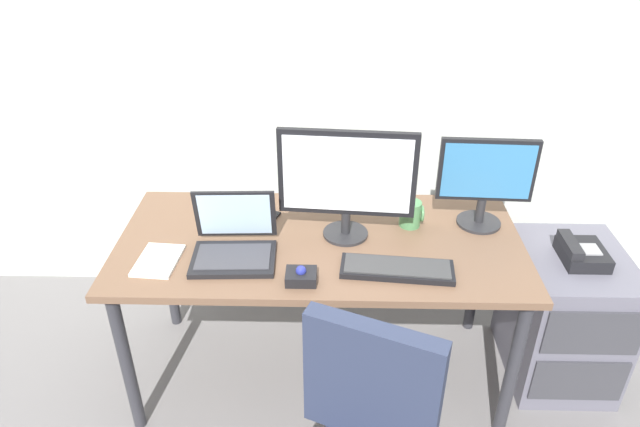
{
  "coord_description": "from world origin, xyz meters",
  "views": [
    {
      "loc": [
        0.04,
        -1.9,
        1.98
      ],
      "look_at": [
        0.0,
        0.0,
        0.84
      ],
      "focal_mm": 32.3,
      "sensor_mm": 36.0,
      "label": 1
    }
  ],
  "objects_px": {
    "desk_phone": "(581,253)",
    "trackball_mouse": "(301,276)",
    "file_cabinet": "(563,315)",
    "paper_notepad": "(158,260)",
    "laptop": "(234,242)",
    "coffee_mug": "(411,214)",
    "monitor_main": "(347,179)",
    "monitor_side": "(486,178)",
    "cell_phone": "(267,220)",
    "keyboard": "(397,269)"
  },
  "relations": [
    {
      "from": "laptop",
      "to": "coffee_mug",
      "type": "xyz_separation_m",
      "value": [
        0.69,
        0.22,
        0.0
      ]
    },
    {
      "from": "file_cabinet",
      "to": "keyboard",
      "type": "height_order",
      "value": "keyboard"
    },
    {
      "from": "desk_phone",
      "to": "file_cabinet",
      "type": "bearing_deg",
      "value": 63.22
    },
    {
      "from": "monitor_side",
      "to": "cell_phone",
      "type": "distance_m",
      "value": 0.9
    },
    {
      "from": "file_cabinet",
      "to": "laptop",
      "type": "distance_m",
      "value": 1.47
    },
    {
      "from": "desk_phone",
      "to": "trackball_mouse",
      "type": "relative_size",
      "value": 1.82
    },
    {
      "from": "monitor_side",
      "to": "cell_phone",
      "type": "bearing_deg",
      "value": 179.77
    },
    {
      "from": "monitor_main",
      "to": "file_cabinet",
      "type": "bearing_deg",
      "value": 0.8
    },
    {
      "from": "file_cabinet",
      "to": "monitor_main",
      "type": "distance_m",
      "value": 1.17
    },
    {
      "from": "laptop",
      "to": "trackball_mouse",
      "type": "xyz_separation_m",
      "value": [
        0.26,
        -0.16,
        -0.03
      ]
    },
    {
      "from": "coffee_mug",
      "to": "file_cabinet",
      "type": "bearing_deg",
      "value": -5.52
    },
    {
      "from": "file_cabinet",
      "to": "paper_notepad",
      "type": "height_order",
      "value": "paper_notepad"
    },
    {
      "from": "desk_phone",
      "to": "cell_phone",
      "type": "height_order",
      "value": "cell_phone"
    },
    {
      "from": "monitor_main",
      "to": "laptop",
      "type": "height_order",
      "value": "monitor_main"
    },
    {
      "from": "keyboard",
      "to": "laptop",
      "type": "height_order",
      "value": "laptop"
    },
    {
      "from": "monitor_side",
      "to": "coffee_mug",
      "type": "height_order",
      "value": "monitor_side"
    },
    {
      "from": "monitor_main",
      "to": "cell_phone",
      "type": "height_order",
      "value": "monitor_main"
    },
    {
      "from": "file_cabinet",
      "to": "paper_notepad",
      "type": "relative_size",
      "value": 2.96
    },
    {
      "from": "monitor_main",
      "to": "trackball_mouse",
      "type": "distance_m",
      "value": 0.42
    },
    {
      "from": "laptop",
      "to": "coffee_mug",
      "type": "relative_size",
      "value": 2.96
    },
    {
      "from": "desk_phone",
      "to": "laptop",
      "type": "bearing_deg",
      "value": -174.17
    },
    {
      "from": "paper_notepad",
      "to": "monitor_main",
      "type": "bearing_deg",
      "value": 15.95
    },
    {
      "from": "monitor_main",
      "to": "laptop",
      "type": "distance_m",
      "value": 0.49
    },
    {
      "from": "desk_phone",
      "to": "keyboard",
      "type": "distance_m",
      "value": 0.81
    },
    {
      "from": "keyboard",
      "to": "paper_notepad",
      "type": "xyz_separation_m",
      "value": [
        -0.89,
        0.04,
        -0.01
      ]
    },
    {
      "from": "monitor_main",
      "to": "coffee_mug",
      "type": "bearing_deg",
      "value": 16.76
    },
    {
      "from": "monitor_main",
      "to": "keyboard",
      "type": "xyz_separation_m",
      "value": [
        0.18,
        -0.24,
        -0.24
      ]
    },
    {
      "from": "file_cabinet",
      "to": "coffee_mug",
      "type": "bearing_deg",
      "value": 174.48
    },
    {
      "from": "desk_phone",
      "to": "laptop",
      "type": "height_order",
      "value": "laptop"
    },
    {
      "from": "laptop",
      "to": "keyboard",
      "type": "bearing_deg",
      "value": -9.2
    },
    {
      "from": "monitor_side",
      "to": "monitor_main",
      "type": "bearing_deg",
      "value": -169.89
    },
    {
      "from": "desk_phone",
      "to": "paper_notepad",
      "type": "xyz_separation_m",
      "value": [
        -1.65,
        -0.2,
        0.08
      ]
    },
    {
      "from": "file_cabinet",
      "to": "monitor_side",
      "type": "bearing_deg",
      "value": 168.29
    },
    {
      "from": "desk_phone",
      "to": "monitor_main",
      "type": "height_order",
      "value": "monitor_main"
    },
    {
      "from": "keyboard",
      "to": "file_cabinet",
      "type": "bearing_deg",
      "value": 18.17
    },
    {
      "from": "file_cabinet",
      "to": "trackball_mouse",
      "type": "relative_size",
      "value": 5.61
    },
    {
      "from": "trackball_mouse",
      "to": "paper_notepad",
      "type": "relative_size",
      "value": 0.53
    },
    {
      "from": "desk_phone",
      "to": "trackball_mouse",
      "type": "xyz_separation_m",
      "value": [
        -1.11,
        -0.3,
        0.09
      ]
    },
    {
      "from": "laptop",
      "to": "monitor_side",
      "type": "bearing_deg",
      "value": 13.94
    },
    {
      "from": "cell_phone",
      "to": "keyboard",
      "type": "bearing_deg",
      "value": -14.48
    },
    {
      "from": "monitor_side",
      "to": "coffee_mug",
      "type": "bearing_deg",
      "value": -176.41
    },
    {
      "from": "monitor_side",
      "to": "trackball_mouse",
      "type": "height_order",
      "value": "monitor_side"
    },
    {
      "from": "keyboard",
      "to": "cell_phone",
      "type": "xyz_separation_m",
      "value": [
        -0.51,
        0.34,
        -0.01
      ]
    },
    {
      "from": "coffee_mug",
      "to": "keyboard",
      "type": "bearing_deg",
      "value": -104.55
    },
    {
      "from": "monitor_side",
      "to": "trackball_mouse",
      "type": "xyz_separation_m",
      "value": [
        -0.71,
        -0.4,
        -0.19
      ]
    },
    {
      "from": "coffee_mug",
      "to": "paper_notepad",
      "type": "relative_size",
      "value": 0.52
    },
    {
      "from": "monitor_side",
      "to": "coffee_mug",
      "type": "distance_m",
      "value": 0.33
    },
    {
      "from": "desk_phone",
      "to": "monitor_main",
      "type": "relative_size",
      "value": 0.38
    },
    {
      "from": "keyboard",
      "to": "trackball_mouse",
      "type": "relative_size",
      "value": 3.83
    },
    {
      "from": "keyboard",
      "to": "cell_phone",
      "type": "height_order",
      "value": "keyboard"
    }
  ]
}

